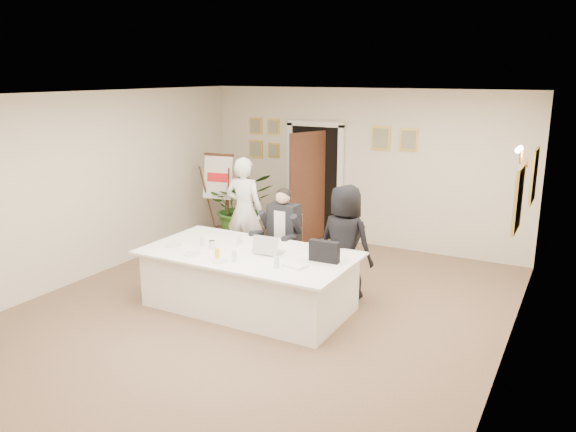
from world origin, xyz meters
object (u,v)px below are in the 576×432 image
at_px(laptop, 270,243).
at_px(laptop_bag, 324,251).
at_px(standing_woman, 345,243).
at_px(conference_table, 249,279).
at_px(paper_stack, 295,265).
at_px(seated_man, 282,235).
at_px(potted_palm, 241,206).
at_px(standing_man, 244,210).
at_px(oj_glass, 217,254).
at_px(steel_jug, 212,245).
at_px(flip_chart, 221,201).

height_order(laptop, laptop_bag, laptop).
bearing_deg(standing_woman, conference_table, 49.12).
bearing_deg(paper_stack, seated_man, 124.97).
bearing_deg(potted_palm, standing_man, -53.96).
relative_size(potted_palm, laptop_bag, 3.43).
xyz_separation_m(laptop, oj_glass, (-0.47, -0.52, -0.07)).
xyz_separation_m(paper_stack, steel_jug, (-1.31, 0.10, 0.04)).
relative_size(flip_chart, laptop, 4.38).
bearing_deg(laptop_bag, standing_woman, 90.86).
bearing_deg(standing_woman, potted_palm, -23.56).
bearing_deg(steel_jug, laptop, 15.29).
distance_m(flip_chart, potted_palm, 0.38).
relative_size(conference_table, seated_man, 1.94).
bearing_deg(steel_jug, flip_chart, 122.98).
distance_m(seated_man, standing_man, 1.12).
bearing_deg(standing_man, paper_stack, 129.56).
xyz_separation_m(conference_table, laptop_bag, (1.03, 0.12, 0.52)).
xyz_separation_m(conference_table, paper_stack, (0.80, -0.21, 0.40)).
bearing_deg(laptop, standing_man, 127.35).
height_order(paper_stack, steel_jug, steel_jug).
distance_m(standing_woman, oj_glass, 1.76).
xyz_separation_m(laptop_bag, steel_jug, (-1.54, -0.23, -0.08)).
distance_m(standing_man, oj_glass, 2.18).
height_order(seated_man, laptop, seated_man).
distance_m(standing_woman, potted_palm, 3.27).
xyz_separation_m(conference_table, standing_man, (-1.08, 1.58, 0.48)).
xyz_separation_m(conference_table, laptop, (0.27, 0.10, 0.52)).
height_order(standing_woman, potted_palm, standing_woman).
height_order(conference_table, oj_glass, oj_glass).
xyz_separation_m(potted_palm, laptop, (2.07, -2.46, 0.26)).
distance_m(standing_woman, laptop_bag, 0.77).
bearing_deg(steel_jug, oj_glass, -45.17).
relative_size(standing_man, oj_glass, 13.45).
bearing_deg(standing_man, seated_man, 146.01).
distance_m(flip_chart, laptop_bag, 3.90).
xyz_separation_m(standing_man, paper_stack, (1.89, -1.79, -0.09)).
bearing_deg(standing_woman, laptop_bag, 100.79).
bearing_deg(steel_jug, laptop_bag, 8.61).
relative_size(standing_man, paper_stack, 6.54).
relative_size(conference_table, oj_glass, 21.45).
bearing_deg(conference_table, laptop_bag, 6.68).
height_order(standing_man, laptop, standing_man).
bearing_deg(paper_stack, standing_woman, 80.31).
xyz_separation_m(flip_chart, laptop_bag, (3.17, -2.27, 0.16)).
relative_size(laptop_bag, steel_jug, 3.46).
bearing_deg(standing_woman, paper_stack, 87.84).
distance_m(standing_man, paper_stack, 2.60).
xyz_separation_m(standing_woman, steel_jug, (-1.50, -0.99, 0.02)).
distance_m(conference_table, flip_chart, 3.22).
height_order(conference_table, standing_man, standing_man).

